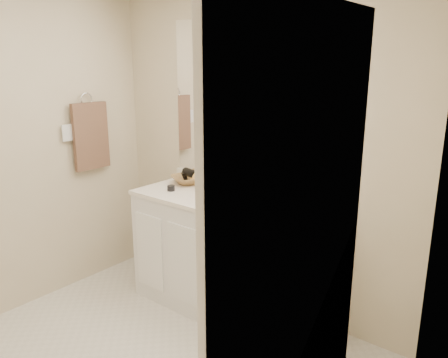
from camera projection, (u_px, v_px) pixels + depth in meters
wall_back at (251, 151)px, 3.25m from camera, size 2.60×0.02×2.40m
wall_right at (343, 255)px, 1.49m from camera, size 0.02×2.60×2.40m
vanity_cabinet at (228, 259)px, 3.24m from camera, size 1.50×0.55×0.85m
countertop at (228, 202)px, 3.13m from camera, size 1.52×0.57×0.03m
backsplash at (249, 187)px, 3.31m from camera, size 1.52×0.03×0.08m
sink_basin at (227, 203)px, 3.12m from camera, size 0.37×0.37×0.02m
faucet at (242, 188)px, 3.23m from camera, size 0.02×0.02×0.11m
mirror at (252, 102)px, 3.16m from camera, size 1.48×0.01×1.20m
blue_mug at (231, 186)px, 3.30m from camera, size 0.08×0.08×0.11m
tan_cup at (258, 194)px, 3.11m from camera, size 0.09×0.09×0.10m
toothbrush at (260, 181)px, 3.07m from camera, size 0.02×0.04×0.18m
mouthwash_bottle at (268, 194)px, 3.02m from camera, size 0.08×0.08×0.15m
soap_dish at (266, 214)px, 2.84m from camera, size 0.10×0.09×0.01m
green_soap at (266, 211)px, 2.83m from camera, size 0.07×0.06×0.02m
orange_comb at (241, 217)px, 2.79m from camera, size 0.13×0.07×0.01m
dark_jar at (171, 188)px, 3.36m from camera, size 0.07×0.07×0.04m
extra_white_bottle at (202, 182)px, 3.35m from camera, size 0.05×0.05×0.14m
soap_bottle_white at (219, 177)px, 3.38m from camera, size 0.10×0.10×0.20m
soap_bottle_cream at (206, 175)px, 3.48m from camera, size 0.10×0.10×0.17m
soap_bottle_yellow at (197, 175)px, 3.52m from camera, size 0.15×0.15×0.16m
wicker_basket at (188, 179)px, 3.57m from camera, size 0.35×0.35×0.07m
hair_dryer at (190, 173)px, 3.54m from camera, size 0.15×0.10×0.07m
towel_ring at (86, 99)px, 3.53m from camera, size 0.01×0.11×0.11m
hand_towel at (91, 136)px, 3.60m from camera, size 0.04×0.32×0.55m
switch_plate at (67, 133)px, 3.45m from camera, size 0.01×0.08×0.13m
door at (293, 348)px, 1.32m from camera, size 0.02×0.82×2.00m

